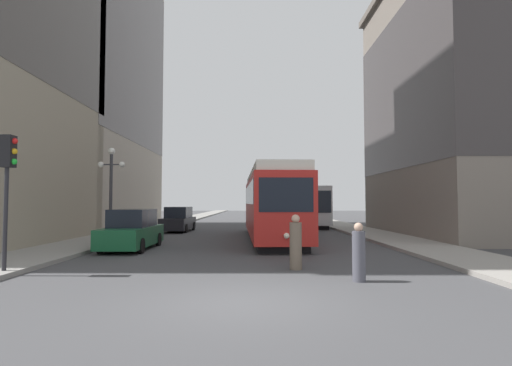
{
  "coord_description": "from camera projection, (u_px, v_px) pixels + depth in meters",
  "views": [
    {
      "loc": [
        0.25,
        -8.72,
        2.12
      ],
      "look_at": [
        0.39,
        10.42,
        3.06
      ],
      "focal_mm": 28.34,
      "sensor_mm": 36.0,
      "label": 1
    }
  ],
  "objects": [
    {
      "name": "traffic_light_near_left",
      "position": [
        8.0,
        166.0,
        11.86
      ],
      "size": [
        0.47,
        0.36,
        3.96
      ],
      "color": "#232328",
      "rests_on": "sidewalk_left"
    },
    {
      "name": "parked_car_left_mid",
      "position": [
        178.0,
        220.0,
        29.9
      ],
      "size": [
        2.02,
        4.68,
        1.82
      ],
      "rotation": [
        0.0,
        0.0,
        -0.04
      ],
      "color": "black",
      "rests_on": "ground"
    },
    {
      "name": "ground_plane",
      "position": [
        241.0,
        302.0,
        8.6
      ],
      "size": [
        200.0,
        200.0,
        0.0
      ],
      "primitive_type": "plane",
      "color": "#424244"
    },
    {
      "name": "parked_car_left_near",
      "position": [
        132.0,
        231.0,
        18.47
      ],
      "size": [
        1.92,
        4.81,
        1.82
      ],
      "rotation": [
        0.0,
        0.0,
        -0.01
      ],
      "color": "black",
      "rests_on": "ground"
    },
    {
      "name": "sidewalk_right",
      "position": [
        318.0,
        220.0,
        48.61
      ],
      "size": [
        3.1,
        120.0,
        0.15
      ],
      "primitive_type": "cube",
      "color": "gray",
      "rests_on": "ground"
    },
    {
      "name": "streetcar",
      "position": [
        271.0,
        203.0,
        23.49
      ],
      "size": [
        3.18,
        14.78,
        3.89
      ],
      "rotation": [
        0.0,
        0.0,
        0.04
      ],
      "color": "black",
      "rests_on": "ground"
    },
    {
      "name": "lamp_post_left_near",
      "position": [
        111.0,
        179.0,
        21.12
      ],
      "size": [
        1.41,
        0.36,
        4.86
      ],
      "color": "#333338",
      "rests_on": "sidewalk_left"
    },
    {
      "name": "building_left_corner",
      "position": [
        54.0,
        55.0,
        35.26
      ],
      "size": [
        15.62,
        18.74,
        29.19
      ],
      "color": "#A89E8E",
      "rests_on": "ground"
    },
    {
      "name": "pedestrian_crossing_far",
      "position": [
        296.0,
        244.0,
        12.87
      ],
      "size": [
        0.39,
        0.39,
        1.74
      ],
      "rotation": [
        0.0,
        0.0,
        3.42
      ],
      "color": "#6B5B4C",
      "rests_on": "ground"
    },
    {
      "name": "transit_bus",
      "position": [
        306.0,
        205.0,
        37.13
      ],
      "size": [
        2.62,
        12.25,
        3.45
      ],
      "rotation": [
        0.0,
        0.0,
        0.0
      ],
      "color": "black",
      "rests_on": "ground"
    },
    {
      "name": "building_right_corner",
      "position": [
        505.0,
        97.0,
        26.61
      ],
      "size": [
        14.94,
        15.89,
        17.66
      ],
      "color": "slate",
      "rests_on": "ground"
    },
    {
      "name": "pedestrian_crossing_near",
      "position": [
        359.0,
        254.0,
        10.88
      ],
      "size": [
        0.35,
        0.35,
        1.58
      ],
      "rotation": [
        0.0,
        0.0,
        4.4
      ],
      "color": "#4C4C56",
      "rests_on": "ground"
    },
    {
      "name": "sidewalk_left",
      "position": [
        183.0,
        220.0,
        48.49
      ],
      "size": [
        3.1,
        120.0,
        0.15
      ],
      "primitive_type": "cube",
      "color": "gray",
      "rests_on": "ground"
    }
  ]
}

